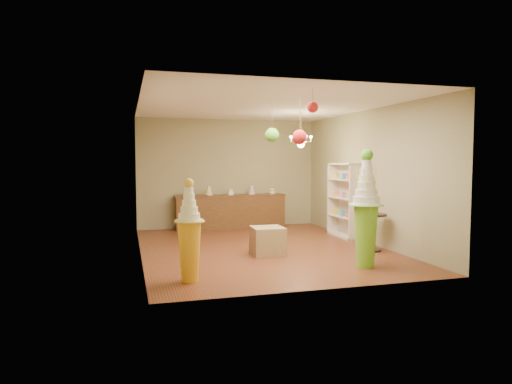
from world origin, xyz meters
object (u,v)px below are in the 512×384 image
object	(u,v)px
pedestal_orange	(189,242)
sideboard	(231,211)
pedestal_green	(366,221)
round_table	(372,227)

from	to	relation	value
pedestal_orange	sideboard	xyz separation A→B (m)	(1.83, 5.25, -0.14)
pedestal_green	round_table	size ratio (longest dim) A/B	2.67
pedestal_orange	sideboard	world-z (taller)	pedestal_orange
round_table	pedestal_orange	bearing A→B (deg)	-160.92
pedestal_orange	round_table	distance (m)	4.16
sideboard	pedestal_green	bearing A→B (deg)	-76.30
pedestal_orange	round_table	xyz separation A→B (m)	(3.93, 1.36, -0.11)
pedestal_green	sideboard	xyz separation A→B (m)	(-1.25, 5.14, -0.34)
pedestal_orange	round_table	bearing A→B (deg)	19.08
pedestal_green	pedestal_orange	bearing A→B (deg)	-177.94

